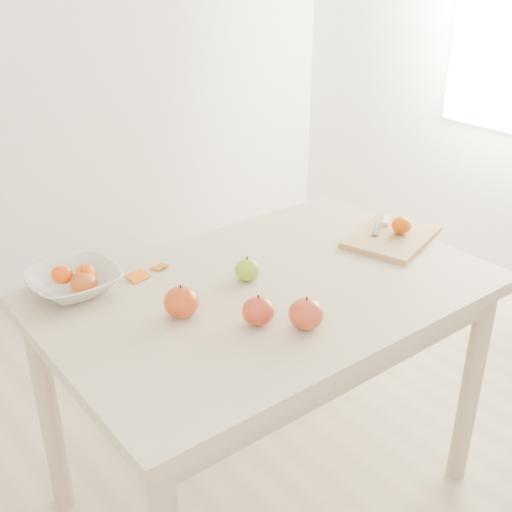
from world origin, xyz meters
TOP-DOWN VIEW (x-y plane):
  - ground at (0.00, 0.00)m, footprint 3.50×3.50m
  - table at (0.00, 0.00)m, footprint 1.20×0.80m
  - cutting_board at (0.49, -0.01)m, footprint 0.35×0.30m
  - board_tangerine at (0.52, -0.02)m, footprint 0.06×0.06m
  - fruit_bowl at (-0.43, 0.29)m, footprint 0.24×0.24m
  - bowl_tangerine_near at (-0.45, 0.30)m, footprint 0.06×0.06m
  - bowl_tangerine_far at (-0.40, 0.28)m, footprint 0.05×0.05m
  - orange_peel_a at (-0.26, 0.25)m, footprint 0.07×0.06m
  - orange_peel_b at (-0.18, 0.27)m, footprint 0.05×0.04m
  - paring_knife at (0.54, 0.06)m, footprint 0.16×0.09m
  - apple_green at (-0.02, 0.06)m, footprint 0.07×0.07m
  - apple_red_b at (-0.27, 0.01)m, footprint 0.09×0.09m
  - apple_red_a at (-0.41, 0.26)m, footprint 0.07×0.07m
  - apple_red_c at (-0.14, -0.14)m, footprint 0.08×0.08m
  - apple_red_e at (-0.06, -0.22)m, footprint 0.09×0.09m

SIDE VIEW (x-z plane):
  - ground at x=0.00m, z-range 0.00..0.00m
  - table at x=0.00m, z-range 0.28..1.03m
  - orange_peel_a at x=-0.26m, z-range 0.75..0.76m
  - orange_peel_b at x=-0.18m, z-range 0.75..0.76m
  - cutting_board at x=0.49m, z-range 0.75..0.77m
  - paring_knife at x=0.54m, z-range 0.77..0.78m
  - fruit_bowl at x=-0.43m, z-range 0.75..0.81m
  - apple_green at x=-0.02m, z-range 0.75..0.81m
  - apple_red_a at x=-0.41m, z-range 0.75..0.82m
  - apple_red_c at x=-0.14m, z-range 0.75..0.82m
  - apple_red_e at x=-0.06m, z-range 0.75..0.83m
  - apple_red_b at x=-0.27m, z-range 0.75..0.83m
  - board_tangerine at x=0.52m, z-range 0.77..0.82m
  - bowl_tangerine_far at x=-0.40m, z-range 0.78..0.83m
  - bowl_tangerine_near at x=-0.45m, z-range 0.78..0.83m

